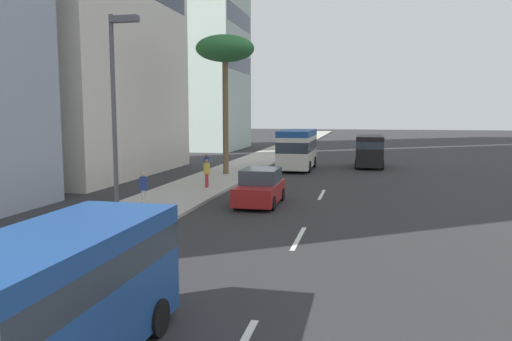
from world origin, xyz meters
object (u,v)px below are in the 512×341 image
pedestrian_near_lamp (207,172)px  pedestrian_by_tree (144,188)px  pedestrian_mid_block (207,165)px  street_lamp (117,105)px  minibus_lead (297,148)px  car_second (260,188)px  van_fourth (370,149)px  palm_tree (225,51)px  van_third (61,291)px

pedestrian_near_lamp → pedestrian_by_tree: (-6.12, 0.89, -0.01)m
pedestrian_mid_block → street_lamp: bearing=15.3°
minibus_lead → street_lamp: 23.26m
pedestrian_mid_block → street_lamp: (-14.87, -1.95, 3.47)m
minibus_lead → pedestrian_by_tree: (-17.33, 4.45, -0.64)m
car_second → pedestrian_by_tree: size_ratio=2.59×
van_fourth → pedestrian_by_tree: van_fourth is taller
pedestrian_by_tree → car_second: bearing=20.3°
minibus_lead → car_second: 14.84m
car_second → palm_tree: size_ratio=0.43×
van_third → street_lamp: (7.30, 2.78, 3.14)m
van_fourth → car_second: bearing=163.7°
minibus_lead → pedestrian_mid_block: 9.29m
pedestrian_mid_block → street_lamp: size_ratio=0.23×
van_third → pedestrian_by_tree: bearing=-160.4°
car_second → street_lamp: 9.38m
van_third → palm_tree: (25.32, 4.39, 6.97)m
minibus_lead → pedestrian_by_tree: 17.90m
van_third → pedestrian_near_lamp: bearing=-169.0°
pedestrian_by_tree → van_third: bearing=-78.4°
palm_tree → street_lamp: size_ratio=1.30×
van_third → pedestrian_near_lamp: van_third is taller
pedestrian_mid_block → car_second: bearing=43.3°
palm_tree → pedestrian_near_lamp: bearing=-173.8°
van_fourth → pedestrian_near_lamp: (-13.94, 8.91, -0.42)m
palm_tree → street_lamp: bearing=-174.9°
minibus_lead → car_second: size_ratio=1.59×
van_fourth → street_lamp: street_lamp is taller
street_lamp → van_fourth: bearing=-17.3°
minibus_lead → palm_tree: size_ratio=0.69×
pedestrian_near_lamp → pedestrian_by_tree: pedestrian_near_lamp is taller
van_fourth → palm_tree: bearing=128.6°
pedestrian_mid_block → pedestrian_by_tree: size_ratio=1.05×
van_fourth → pedestrian_by_tree: (-20.06, 9.80, -0.43)m
van_fourth → pedestrian_by_tree: size_ratio=3.21×
minibus_lead → van_fourth: size_ratio=1.28×
van_third → van_fourth: (32.96, -5.20, 0.06)m
street_lamp → car_second: bearing=-19.4°
minibus_lead → pedestrian_mid_block: minibus_lead is taller
van_third → palm_tree: bearing=-170.2°
pedestrian_near_lamp → van_third: bearing=70.5°
van_third → pedestrian_by_tree: (12.91, 4.60, -0.37)m
car_second → van_fourth: van_fourth is taller
van_fourth → street_lamp: 27.05m
van_third → street_lamp: size_ratio=0.73×
pedestrian_by_tree → street_lamp: street_lamp is taller
street_lamp → pedestrian_by_tree: bearing=18.0°
pedestrian_near_lamp → pedestrian_by_tree: size_ratio=1.01×
van_third → palm_tree: palm_tree is taller
van_third → pedestrian_by_tree: van_third is taller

